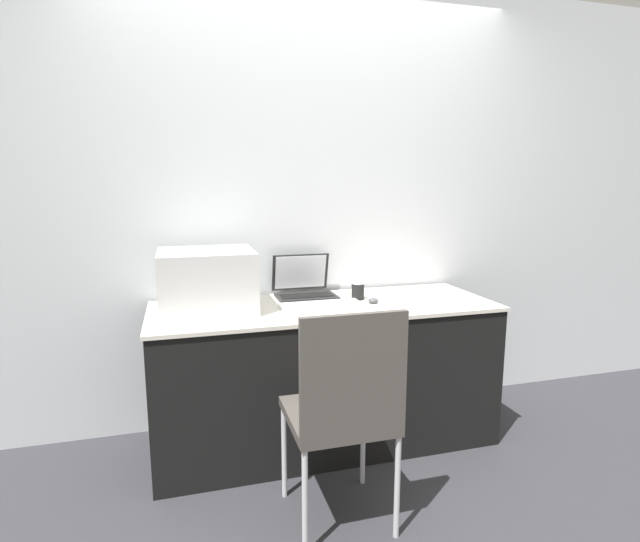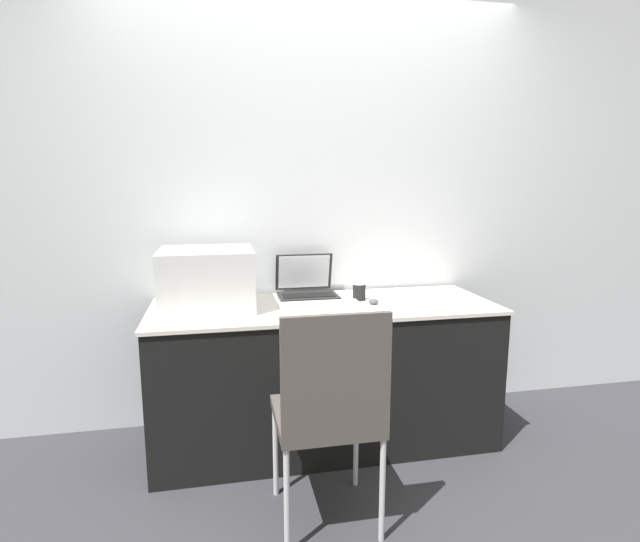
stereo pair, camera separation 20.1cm
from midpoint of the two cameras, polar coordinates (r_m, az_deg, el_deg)
The scene contains 9 objects.
ground_plane at distance 2.72m, azimuth 4.31°, elevation -21.86°, with size 14.00×14.00×0.00m, color #333338.
wall_back at distance 3.01m, azimuth 0.88°, elevation 7.43°, with size 8.00×0.05×2.60m.
table at distance 2.83m, azimuth 2.57°, elevation -11.62°, with size 1.85×0.68×0.79m.
printer at distance 2.64m, azimuth -10.68°, elevation -0.66°, with size 0.48×0.42×0.31m.
laptop_left at distance 2.90m, azimuth 0.44°, elevation -1.86°, with size 0.34×0.29×0.24m.
external_keyboard at distance 2.66m, azimuth 2.11°, elevation -3.91°, with size 0.43×0.13×0.02m.
coffee_cup at distance 2.82m, azimuth 6.55°, elevation -2.34°, with size 0.08×0.08×0.10m.
mouse at distance 2.74m, azimuth 8.25°, elevation -3.50°, with size 0.06×0.05×0.03m.
chair at distance 2.08m, azimuth 3.97°, elevation -14.98°, with size 0.42×0.43×0.96m.
Camera 2 is at (-0.55, -2.24, 1.44)m, focal length 28.00 mm.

